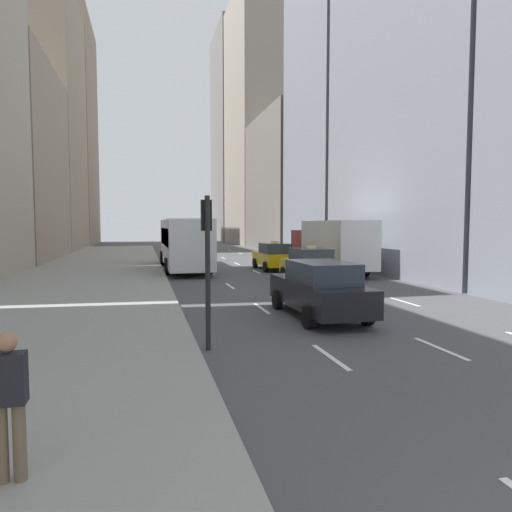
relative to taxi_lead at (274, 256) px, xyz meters
The scene contains 11 objects.
sidewalk_left 11.03m from the taxi_lead, behind, with size 8.00×66.00×0.15m, color gray.
lane_markings 4.27m from the taxi_lead, 109.55° to the right, with size 5.72×56.00×0.01m.
building_row_left 25.98m from the taxi_lead, 142.26° to the left, with size 6.00×80.01×32.14m.
building_row_right 26.39m from the taxi_lead, 68.59° to the left, with size 6.00×88.17×37.63m.
taxi_lead is the anchor object (origin of this frame).
taxi_second 6.43m from the taxi_lead, 90.00° to the right, with size 2.02×4.40×1.87m.
sedan_black_near 15.04m from the taxi_lead, 100.73° to the right, with size 2.02×4.99×1.78m.
city_bus 5.98m from the taxi_lead, 161.63° to the left, with size 2.80×11.61×3.25m.
box_truck 3.95m from the taxi_lead, 43.48° to the right, with size 2.58×8.40×3.15m.
pedestrian_near_curb 24.85m from the taxi_lead, 112.79° to the right, with size 0.36×0.22×1.65m.
traffic_light_pole 18.94m from the taxi_lead, 110.95° to the right, with size 0.24×0.42×3.60m.
Camera 1 is at (-4.20, -1.25, 2.94)m, focal length 32.00 mm.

